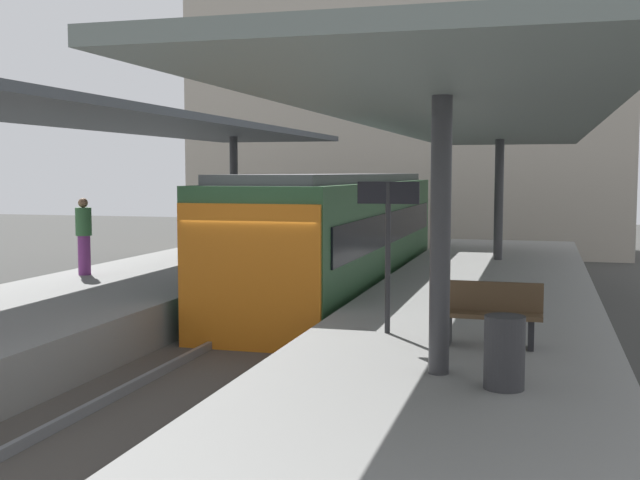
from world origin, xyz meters
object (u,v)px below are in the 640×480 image
Objects in this scene: commuter_train at (339,237)px; passenger_near_bench at (84,235)px; litter_bin at (504,352)px; platform_sign at (388,222)px; passenger_mid_platform at (198,229)px; platform_bench at (490,312)px.

passenger_near_bench is (-5.14, -3.40, 0.19)m from commuter_train.
commuter_train reaches higher than litter_bin.
passenger_near_bench is at bearing -146.53° from commuter_train.
platform_sign is 9.53m from passenger_mid_platform.
passenger_near_bench is (-9.41, 5.08, 0.45)m from platform_bench.
litter_bin is (4.56, -10.62, -0.33)m from commuter_train.
passenger_near_bench is (-7.92, 4.62, -0.71)m from platform_sign.
platform_sign reaches higher than platform_bench.
platform_bench is 0.80× the size of passenger_near_bench.
litter_bin is (0.29, -2.15, -0.06)m from platform_bench.
platform_sign reaches higher than litter_bin.
passenger_near_bench is 3.05m from passenger_mid_platform.
platform_sign reaches higher than passenger_mid_platform.
passenger_near_bench is 1.01× the size of passenger_mid_platform.
commuter_train reaches higher than passenger_mid_platform.
litter_bin is at bearing -50.61° from passenger_mid_platform.
platform_bench is 2.17m from litter_bin.
litter_bin is at bearing -36.67° from passenger_near_bench.
platform_bench reaches higher than litter_bin.
passenger_near_bench reaches higher than litter_bin.
passenger_mid_platform is at bearing 56.69° from passenger_near_bench.
litter_bin is (1.78, -2.61, -1.22)m from platform_sign.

